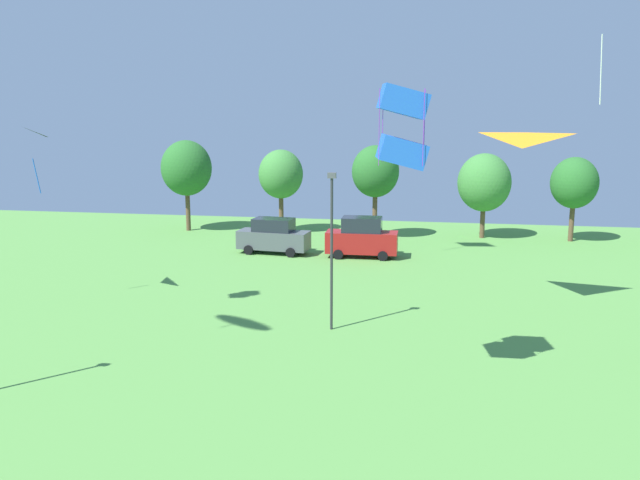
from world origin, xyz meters
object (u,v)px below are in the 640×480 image
(kite_flying_1, at_px, (521,174))
(kite_flying_8, at_px, (598,15))
(kite_flying_2, at_px, (402,127))
(parked_car_leftmost, at_px, (274,236))
(treeline_tree_1, at_px, (281,174))
(treeline_tree_2, at_px, (375,172))
(kite_flying_3, at_px, (22,141))
(light_post_1, at_px, (332,243))
(treeline_tree_3, at_px, (484,183))
(treeline_tree_4, at_px, (574,183))
(treeline_tree_0, at_px, (186,168))
(parked_car_second_from_left, at_px, (362,238))

(kite_flying_1, bearing_deg, kite_flying_8, -9.04)
(kite_flying_1, xyz_separation_m, kite_flying_2, (-4.91, -9.20, 2.32))
(parked_car_leftmost, relative_size, treeline_tree_1, 0.76)
(kite_flying_2, relative_size, treeline_tree_2, 0.40)
(treeline_tree_1, relative_size, treeline_tree_2, 0.93)
(kite_flying_3, relative_size, treeline_tree_1, 0.45)
(light_post_1, distance_m, treeline_tree_3, 24.52)
(kite_flying_3, distance_m, treeline_tree_1, 23.03)
(parked_car_leftmost, bearing_deg, treeline_tree_4, 27.40)
(kite_flying_3, bearing_deg, kite_flying_1, 4.18)
(kite_flying_2, bearing_deg, kite_flying_8, 48.99)
(treeline_tree_0, bearing_deg, kite_flying_8, -37.25)
(parked_car_second_from_left, relative_size, treeline_tree_4, 0.76)
(treeline_tree_0, height_order, treeline_tree_2, treeline_tree_0)
(parked_car_leftmost, height_order, parked_car_second_from_left, parked_car_second_from_left)
(kite_flying_1, height_order, treeline_tree_3, kite_flying_1)
(parked_car_leftmost, relative_size, treeline_tree_0, 0.69)
(kite_flying_8, bearing_deg, treeline_tree_4, 80.24)
(parked_car_leftmost, xyz_separation_m, treeline_tree_1, (-1.25, 7.77, 3.40))
(light_post_1, height_order, treeline_tree_1, light_post_1)
(kite_flying_2, bearing_deg, kite_flying_3, 157.99)
(treeline_tree_4, bearing_deg, kite_flying_2, -110.96)
(kite_flying_3, bearing_deg, treeline_tree_1, 70.02)
(kite_flying_3, height_order, treeline_tree_2, kite_flying_3)
(parked_car_leftmost, bearing_deg, kite_flying_2, -59.26)
(parked_car_second_from_left, bearing_deg, light_post_1, -89.55)
(kite_flying_3, distance_m, treeline_tree_4, 36.78)
(treeline_tree_3, bearing_deg, light_post_1, -108.95)
(parked_car_second_from_left, bearing_deg, treeline_tree_0, 152.35)
(treeline_tree_0, bearing_deg, parked_car_leftmost, -39.91)
(treeline_tree_1, distance_m, treeline_tree_3, 15.48)
(kite_flying_3, height_order, treeline_tree_4, kite_flying_3)
(parked_car_second_from_left, height_order, treeline_tree_2, treeline_tree_2)
(treeline_tree_4, bearing_deg, treeline_tree_2, -175.13)
(kite_flying_3, relative_size, parked_car_leftmost, 0.59)
(treeline_tree_4, bearing_deg, parked_car_leftmost, -159.12)
(kite_flying_1, distance_m, kite_flying_3, 23.52)
(parked_car_second_from_left, relative_size, treeline_tree_0, 0.65)
(kite_flying_2, xyz_separation_m, treeline_tree_1, (-10.74, 28.88, -4.50))
(parked_car_leftmost, xyz_separation_m, treeline_tree_0, (-8.78, 7.34, 3.80))
(light_post_1, bearing_deg, parked_car_leftmost, 112.51)
(kite_flying_1, relative_size, treeline_tree_1, 0.55)
(treeline_tree_3, bearing_deg, kite_flying_1, -89.50)
(parked_car_leftmost, bearing_deg, light_post_1, -60.96)
(parked_car_leftmost, distance_m, treeline_tree_2, 9.86)
(kite_flying_8, relative_size, parked_car_second_from_left, 0.90)
(kite_flying_2, distance_m, kite_flying_8, 12.43)
(parked_car_leftmost, relative_size, light_post_1, 0.71)
(treeline_tree_2, relative_size, treeline_tree_3, 1.09)
(kite_flying_1, relative_size, light_post_1, 0.51)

